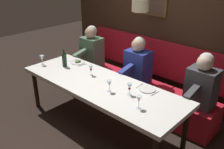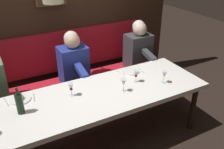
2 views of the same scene
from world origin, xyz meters
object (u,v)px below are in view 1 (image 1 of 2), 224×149
Objects in this scene: dining_table at (100,87)px; diner_middle at (92,47)px; wine_bottle at (64,60)px; wine_glass_1 at (109,84)px; wine_glass_4 at (91,68)px; diner_near at (138,62)px; diner_nearest at (202,82)px; wine_glass_2 at (130,87)px; wine_glass_3 at (139,100)px; wine_glass_0 at (42,58)px.

dining_table is 3.34× the size of diner_middle.
wine_glass_1 is at bearing -96.76° from wine_bottle.
wine_bottle is (0.05, 0.88, 0.18)m from dining_table.
dining_table is at bearing -110.39° from wine_glass_4.
wine_glass_4 is (-0.77, 0.31, 0.04)m from diner_near.
diner_near is at bearing 90.00° from diner_nearest.
diner_near is at bearing -22.08° from wine_glass_4.
wine_bottle is at bearing 112.53° from diner_nearest.
wine_glass_1 is at bearing 115.25° from wine_glass_2.
dining_table is 1.43m from diner_middle.
diner_nearest is 1.08m from wine_glass_3.
dining_table is 0.37m from wine_glass_4.
wine_glass_0 and wine_glass_4 have the same top height.
diner_near is 1.00m from wine_glass_2.
wine_glass_3 and wine_glass_4 have the same top height.
diner_nearest is 1.00× the size of diner_middle.
dining_table is 16.09× the size of wine_glass_0.
diner_near reaches higher than wine_glass_4.
wine_glass_1 is at bearing 83.03° from wine_glass_3.
wine_bottle is (-0.06, 0.58, 0.00)m from wine_glass_4.
wine_glass_3 is 1.00× the size of wine_glass_4.
wine_bottle is at bearing 89.26° from wine_glass_2.
diner_near and diner_middle have the same top height.
wine_glass_2 is 0.35m from wine_glass_3.
diner_nearest is 1.30m from wine_glass_1.
diner_near is (0.88, -0.01, 0.14)m from dining_table.
wine_glass_0 is 1.00× the size of wine_glass_1.
wine_glass_4 is (0.28, -0.91, -0.00)m from wine_glass_0.
diner_near is 4.82× the size of wine_glass_4.
diner_middle is (0.00, 2.25, 0.00)m from diner_nearest.
wine_glass_0 is 1.00× the size of wine_glass_4.
wine_glass_4 is at bearing 69.61° from dining_table.
wine_glass_0 is 1.00× the size of wine_glass_2.
wine_glass_0 and wine_glass_3 have the same top height.
wine_glass_3 is (0.01, -2.04, 0.00)m from wine_glass_0.
diner_middle is at bearing 62.64° from wine_glass_2.
wine_glass_2 is at bearing 57.92° from wine_glass_3.
dining_table is at bearing -93.11° from wine_bottle.
wine_glass_3 is 0.55× the size of wine_bottle.
diner_middle reaches higher than wine_glass_4.
diner_middle is 1.70m from wine_glass_1.
wine_glass_0 is 1.49m from wine_glass_1.
wine_glass_0 is at bearing 174.79° from diner_middle.
diner_near reaches higher than wine_glass_0.
diner_nearest is 1.63m from wine_glass_4.
wine_glass_1 is (-0.97, -1.40, 0.04)m from diner_middle.
diner_middle is 4.82× the size of wine_glass_2.
diner_nearest reaches higher than wine_glass_2.
wine_glass_2 and wine_glass_4 have the same top height.
wine_glass_0 and wine_glass_1 have the same top height.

